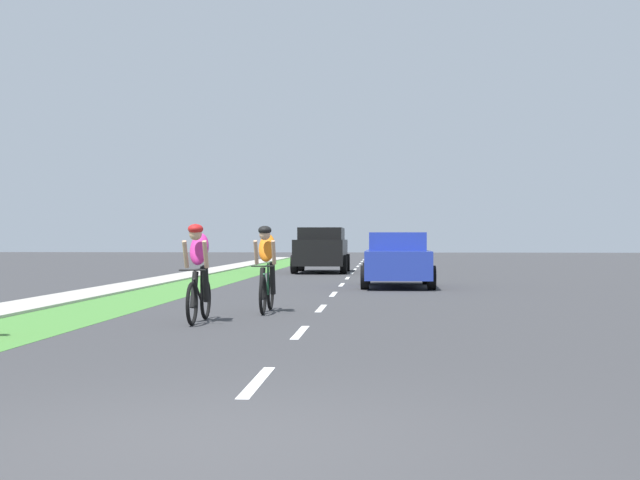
% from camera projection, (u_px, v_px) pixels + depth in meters
% --- Properties ---
extents(ground_plane, '(120.00, 120.00, 0.00)m').
position_uv_depth(ground_plane, '(342.00, 284.00, 25.64)').
color(ground_plane, '#38383A').
extents(grass_verge, '(1.89, 70.00, 0.01)m').
position_uv_depth(grass_verge, '(199.00, 284.00, 25.95)').
color(grass_verge, '#478438').
rests_on(grass_verge, ground_plane).
extents(sidewalk_concrete, '(1.28, 70.00, 0.10)m').
position_uv_depth(sidewalk_concrete, '(147.00, 283.00, 26.06)').
color(sidewalk_concrete, '#B2ADA3').
rests_on(sidewalk_concrete, ground_plane).
extents(lane_markings_center, '(0.12, 53.49, 0.01)m').
position_uv_depth(lane_markings_center, '(347.00, 278.00, 29.63)').
color(lane_markings_center, white).
rests_on(lane_markings_center, ground_plane).
extents(cyclist_lead, '(0.42, 1.72, 1.58)m').
position_uv_depth(cyclist_lead, '(199.00, 272.00, 13.91)').
color(cyclist_lead, black).
rests_on(cyclist_lead, ground_plane).
extents(cyclist_trailing, '(0.42, 1.72, 1.58)m').
position_uv_depth(cyclist_trailing, '(267.00, 268.00, 15.82)').
color(cyclist_trailing, black).
rests_on(cyclist_trailing, ground_plane).
extents(sedan_blue, '(1.98, 4.30, 1.52)m').
position_uv_depth(sedan_blue, '(397.00, 259.00, 24.32)').
color(sedan_blue, '#23389E').
rests_on(sedan_blue, ground_plane).
extents(suv_black, '(2.15, 4.70, 1.79)m').
position_uv_depth(suv_black, '(322.00, 249.00, 34.76)').
color(suv_black, black).
rests_on(suv_black, ground_plane).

